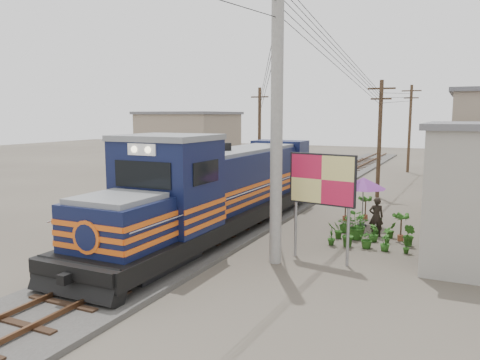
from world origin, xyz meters
The scene contains 14 objects.
ground centered at (0.00, 0.00, 0.00)m, with size 120.00×120.00×0.00m, color #473F35.
ballast centered at (0.00, 10.00, 0.08)m, with size 3.60×70.00×0.16m, color #595651.
track centered at (0.00, 10.00, 0.26)m, with size 1.15×70.00×0.12m.
locomotive centered at (0.00, 2.17, 1.80)m, with size 3.08×16.80×4.16m.
utility_pole_main centered at (3.50, -0.50, 5.00)m, with size 0.40×0.40×10.00m.
wooden_pole_mid centered at (4.50, 14.00, 3.68)m, with size 1.60×0.24×7.00m.
wooden_pole_far centered at (4.80, 28.00, 3.93)m, with size 1.60×0.24×7.50m.
wooden_pole_left centered at (-5.00, 18.00, 3.68)m, with size 1.60×0.24×7.00m.
power_lines centered at (-0.14, 8.49, 7.56)m, with size 9.65×19.00×3.30m.
shophouse_left centered at (-10.00, 16.00, 2.61)m, with size 6.30×6.30×5.20m.
billboard centered at (4.82, 0.35, 2.72)m, with size 2.37×0.54×3.68m.
market_umbrella centered at (5.14, 6.00, 1.95)m, with size 2.62×2.62×2.22m.
vendor centered at (5.98, 4.50, 0.81)m, with size 0.59×0.39×1.63m, color black.
plant_nursery centered at (5.57, 3.55, 0.44)m, with size 3.41×2.91×1.08m.
Camera 1 is at (9.01, -14.83, 4.95)m, focal length 35.00 mm.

